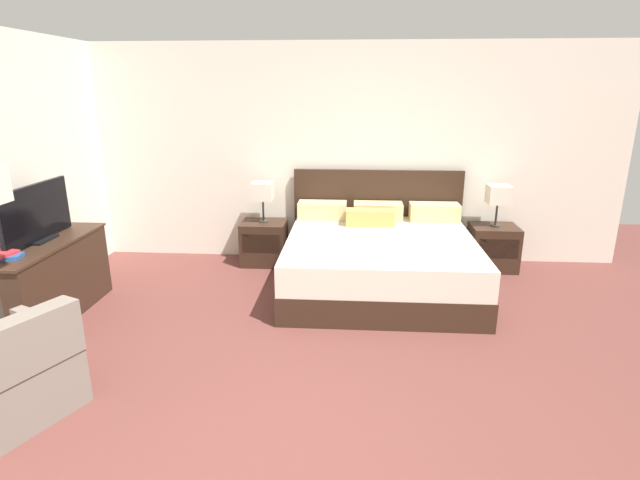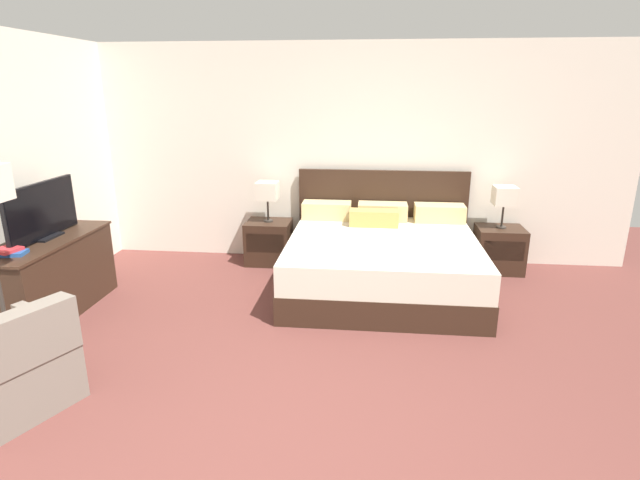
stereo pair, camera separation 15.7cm
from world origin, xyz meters
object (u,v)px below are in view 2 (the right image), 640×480
at_px(dresser, 49,276).
at_px(book_blue_cover, 7,250).
at_px(table_lamp_left, 267,191).
at_px(tv, 42,212).
at_px(armchair_by_window, 10,370).
at_px(bed, 382,260).
at_px(book_red_cover, 9,253).
at_px(nightstand_left, 269,242).
at_px(nightstand_right, 499,249).
at_px(table_lamp_right, 505,196).

distance_m(dresser, book_blue_cover, 0.60).
relative_size(table_lamp_left, tv, 0.50).
relative_size(dresser, armchair_by_window, 1.58).
bearing_deg(bed, book_red_cover, -155.47).
bearing_deg(table_lamp_left, dresser, -136.71).
xyz_separation_m(nightstand_left, tv, (-1.76, -1.60, 0.73)).
distance_m(nightstand_right, armchair_by_window, 4.94).
height_order(nightstand_left, nightstand_right, same).
relative_size(nightstand_right, table_lamp_right, 1.10).
xyz_separation_m(book_red_cover, book_blue_cover, (-0.02, 0.00, 0.03)).
bearing_deg(book_red_cover, table_lamp_right, 25.09).
height_order(nightstand_right, armchair_by_window, armchair_by_window).
xyz_separation_m(nightstand_right, table_lamp_right, (0.00, 0.00, 0.63)).
bearing_deg(table_lamp_right, nightstand_left, -179.97).
height_order(table_lamp_right, book_red_cover, table_lamp_right).
height_order(nightstand_left, dresser, dresser).
bearing_deg(book_blue_cover, nightstand_right, 24.99).
height_order(table_lamp_left, armchair_by_window, table_lamp_left).
distance_m(bed, table_lamp_left, 1.64).
height_order(dresser, tv, tv).
height_order(nightstand_right, tv, tv).
xyz_separation_m(bed, nightstand_right, (1.38, 0.68, -0.06)).
bearing_deg(table_lamp_right, armchair_by_window, -141.22).
bearing_deg(dresser, book_red_cover, -88.66).
bearing_deg(nightstand_left, table_lamp_right, 0.03).
xyz_separation_m(dresser, book_red_cover, (0.01, -0.45, 0.37)).
xyz_separation_m(bed, book_blue_cover, (-3.15, -1.43, 0.46)).
relative_size(nightstand_left, table_lamp_left, 1.10).
height_order(dresser, book_blue_cover, book_blue_cover).
bearing_deg(nightstand_right, table_lamp_right, 90.00).
distance_m(bed, nightstand_left, 1.53).
xyz_separation_m(nightstand_right, armchair_by_window, (-3.85, -3.09, 0.02)).
height_order(nightstand_right, book_red_cover, book_red_cover).
bearing_deg(nightstand_right, nightstand_left, 180.00).
bearing_deg(table_lamp_right, tv, -160.41).
distance_m(table_lamp_left, table_lamp_right, 2.75).
height_order(table_lamp_left, table_lamp_right, same).
relative_size(bed, nightstand_right, 3.82).
distance_m(nightstand_left, table_lamp_right, 2.82).
bearing_deg(book_red_cover, bed, 24.53).
distance_m(table_lamp_left, book_blue_cover, 2.76).
distance_m(nightstand_right, book_red_cover, 5.00).
bearing_deg(nightstand_left, bed, -26.34).
distance_m(nightstand_left, armchair_by_window, 3.28).
height_order(table_lamp_right, dresser, table_lamp_right).
bearing_deg(bed, table_lamp_right, 26.35).
relative_size(nightstand_right, dresser, 0.37).
xyz_separation_m(bed, table_lamp_left, (-1.37, 0.68, 0.58)).
bearing_deg(nightstand_right, tv, -160.42).
height_order(nightstand_left, book_red_cover, book_red_cover).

